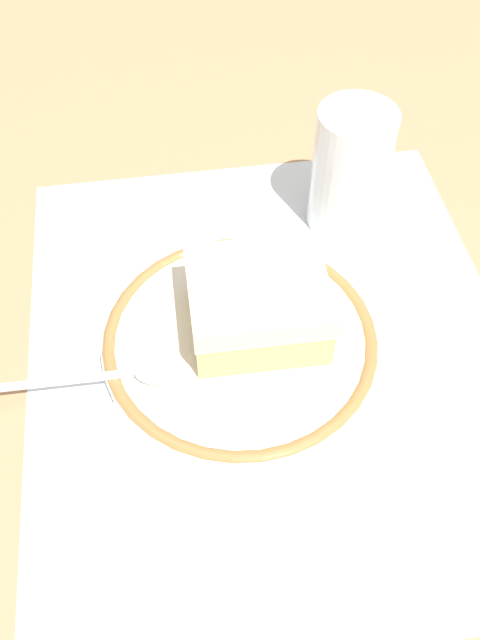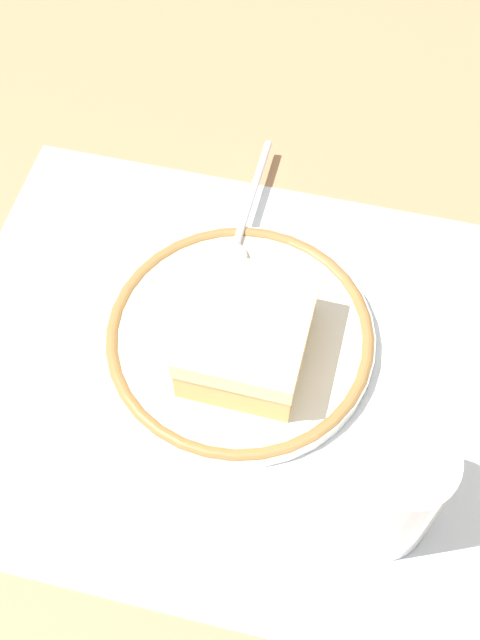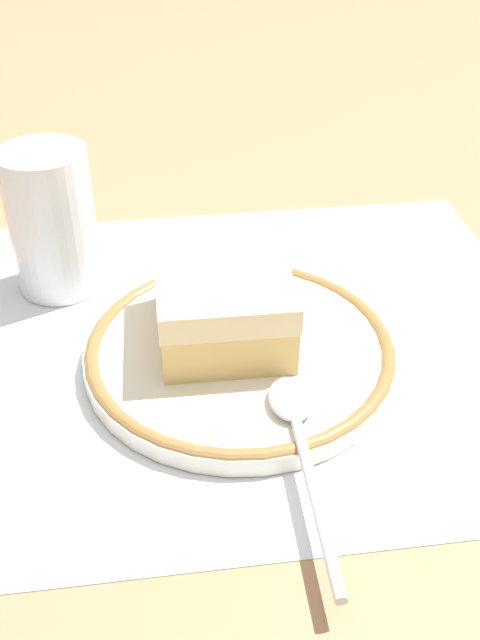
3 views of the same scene
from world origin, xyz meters
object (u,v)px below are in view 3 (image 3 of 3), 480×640
Objects in this scene: spoon at (298,429)px; cup at (53,229)px; cake_slice at (224,303)px; plate at (240,351)px.

spoon is 0.24m from cup.
cake_slice is at bearing -72.80° from spoon.
plate is 1.36× the size of spoon.
cup reaches higher than cake_slice.
plate is at bearing 138.40° from cup.
cake_slice reaches higher than spoon.
cup reaches higher than plate.
plate is 1.90× the size of cup.
cup is (0.12, -0.11, 0.04)m from plate.
cake_slice is (0.01, -0.01, 0.03)m from plate.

